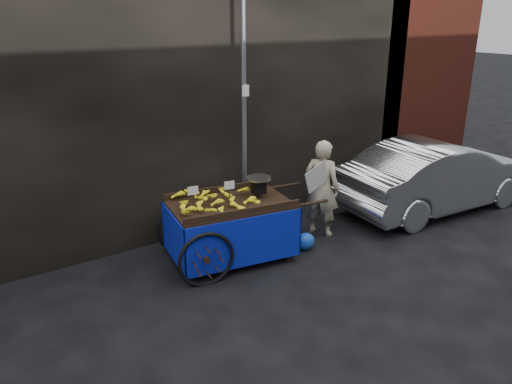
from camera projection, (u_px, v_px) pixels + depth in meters
ground at (275, 261)px, 7.62m from camera, size 80.00×80.00×0.00m
building_wall at (209, 75)px, 8.98m from camera, size 13.50×2.00×5.00m
street_pole at (244, 115)px, 8.10m from camera, size 0.12×0.10×4.00m
banana_cart at (227, 209)px, 7.41m from camera, size 2.59×1.50×1.33m
vendor at (322, 188)px, 8.28m from camera, size 0.84×0.72×1.65m
plastic_bag at (306, 241)px, 7.94m from camera, size 0.31×0.25×0.28m
parked_car at (439, 175)px, 9.44m from camera, size 4.15×1.77×1.33m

